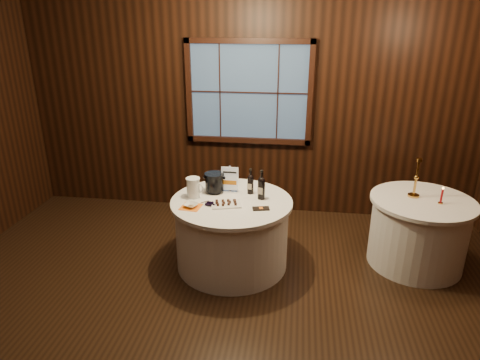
# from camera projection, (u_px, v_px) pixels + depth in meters

# --- Properties ---
(ground) EXTENTS (6.00, 6.00, 0.00)m
(ground) POSITION_uv_depth(u_px,v_px,m) (215.00, 324.00, 3.83)
(ground) COLOR black
(ground) RESTS_ON ground
(back_wall) EXTENTS (6.00, 0.10, 3.00)m
(back_wall) POSITION_uv_depth(u_px,v_px,m) (249.00, 100.00, 5.57)
(back_wall) COLOR black
(back_wall) RESTS_ON ground
(main_table) EXTENTS (1.28, 1.28, 0.77)m
(main_table) POSITION_uv_depth(u_px,v_px,m) (232.00, 233.00, 4.62)
(main_table) COLOR white
(main_table) RESTS_ON ground
(side_table) EXTENTS (1.08, 1.08, 0.77)m
(side_table) POSITION_uv_depth(u_px,v_px,m) (418.00, 232.00, 4.64)
(side_table) COLOR white
(side_table) RESTS_ON ground
(sign_stand) EXTENTS (0.19, 0.09, 0.30)m
(sign_stand) POSITION_uv_depth(u_px,v_px,m) (230.00, 183.00, 4.65)
(sign_stand) COLOR silver
(sign_stand) RESTS_ON main_table
(port_bottle_left) EXTENTS (0.07, 0.08, 0.28)m
(port_bottle_left) POSITION_uv_depth(u_px,v_px,m) (250.00, 183.00, 4.61)
(port_bottle_left) COLOR black
(port_bottle_left) RESTS_ON main_table
(port_bottle_right) EXTENTS (0.08, 0.09, 0.32)m
(port_bottle_right) POSITION_uv_depth(u_px,v_px,m) (261.00, 187.00, 4.47)
(port_bottle_right) COLOR black
(port_bottle_right) RESTS_ON main_table
(ice_bucket) EXTENTS (0.22, 0.22, 0.22)m
(ice_bucket) POSITION_uv_depth(u_px,v_px,m) (214.00, 182.00, 4.64)
(ice_bucket) COLOR black
(ice_bucket) RESTS_ON main_table
(chocolate_plate) EXTENTS (0.34, 0.27, 0.04)m
(chocolate_plate) POSITION_uv_depth(u_px,v_px,m) (226.00, 204.00, 4.36)
(chocolate_plate) COLOR white
(chocolate_plate) RESTS_ON main_table
(chocolate_box) EXTENTS (0.18, 0.12, 0.01)m
(chocolate_box) POSITION_uv_depth(u_px,v_px,m) (261.00, 209.00, 4.27)
(chocolate_box) COLOR black
(chocolate_box) RESTS_ON main_table
(grape_bunch) EXTENTS (0.18, 0.10, 0.04)m
(grape_bunch) POSITION_uv_depth(u_px,v_px,m) (210.00, 203.00, 4.36)
(grape_bunch) COLOR black
(grape_bunch) RESTS_ON main_table
(glass_pitcher) EXTENTS (0.20, 0.15, 0.22)m
(glass_pitcher) POSITION_uv_depth(u_px,v_px,m) (193.00, 187.00, 4.52)
(glass_pitcher) COLOR white
(glass_pitcher) RESTS_ON main_table
(orange_napkin) EXTENTS (0.22, 0.22, 0.00)m
(orange_napkin) POSITION_uv_depth(u_px,v_px,m) (191.00, 207.00, 4.32)
(orange_napkin) COLOR orange
(orange_napkin) RESTS_ON main_table
(cracker_bowl) EXTENTS (0.17, 0.17, 0.03)m
(cracker_bowl) POSITION_uv_depth(u_px,v_px,m) (191.00, 205.00, 4.32)
(cracker_bowl) COLOR white
(cracker_bowl) RESTS_ON orange_napkin
(brass_candlestick) EXTENTS (0.12, 0.12, 0.43)m
(brass_candlestick) POSITION_uv_depth(u_px,v_px,m) (415.00, 183.00, 4.52)
(brass_candlestick) COLOR #BD893B
(brass_candlestick) RESTS_ON side_table
(red_candle) EXTENTS (0.05, 0.05, 0.18)m
(red_candle) POSITION_uv_depth(u_px,v_px,m) (441.00, 197.00, 4.37)
(red_candle) COLOR #BD893B
(red_candle) RESTS_ON side_table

